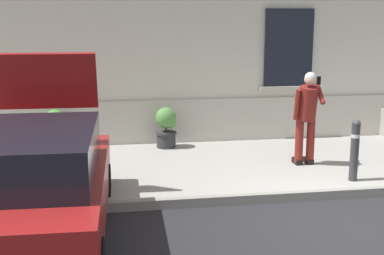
{
  "coord_description": "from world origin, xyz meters",
  "views": [
    {
      "loc": [
        -3.31,
        -6.4,
        2.79
      ],
      "look_at": [
        -2.02,
        1.6,
        1.1
      ],
      "focal_mm": 48.06,
      "sensor_mm": 36.0,
      "label": 1
    }
  ],
  "objects_px": {
    "hatchback_car_red": "(35,182)",
    "bollard_near_person": "(355,148)",
    "person_on_phone": "(307,112)",
    "planter_charcoal": "(166,126)",
    "planter_cream": "(56,129)"
  },
  "relations": [
    {
      "from": "hatchback_car_red",
      "to": "bollard_near_person",
      "type": "distance_m",
      "value": 5.15
    },
    {
      "from": "person_on_phone",
      "to": "bollard_near_person",
      "type": "bearing_deg",
      "value": -62.79
    },
    {
      "from": "bollard_near_person",
      "to": "planter_charcoal",
      "type": "bearing_deg",
      "value": 135.49
    },
    {
      "from": "bollard_near_person",
      "to": "person_on_phone",
      "type": "distance_m",
      "value": 1.21
    },
    {
      "from": "bollard_near_person",
      "to": "person_on_phone",
      "type": "xyz_separation_m",
      "value": [
        -0.45,
        1.03,
        0.44
      ]
    },
    {
      "from": "bollard_near_person",
      "to": "planter_cream",
      "type": "xyz_separation_m",
      "value": [
        -5.12,
        2.88,
        -0.11
      ]
    },
    {
      "from": "hatchback_car_red",
      "to": "bollard_near_person",
      "type": "height_order",
      "value": "hatchback_car_red"
    },
    {
      "from": "hatchback_car_red",
      "to": "planter_cream",
      "type": "distance_m",
      "value": 4.24
    },
    {
      "from": "hatchback_car_red",
      "to": "planter_charcoal",
      "type": "distance_m",
      "value": 4.66
    },
    {
      "from": "planter_cream",
      "to": "bollard_near_person",
      "type": "bearing_deg",
      "value": -29.4
    },
    {
      "from": "bollard_near_person",
      "to": "planter_cream",
      "type": "height_order",
      "value": "bollard_near_person"
    },
    {
      "from": "bollard_near_person",
      "to": "planter_charcoal",
      "type": "relative_size",
      "value": 1.22
    },
    {
      "from": "planter_cream",
      "to": "planter_charcoal",
      "type": "bearing_deg",
      "value": -2.27
    },
    {
      "from": "hatchback_car_red",
      "to": "planter_charcoal",
      "type": "xyz_separation_m",
      "value": [
        2.12,
        4.14,
        -0.19
      ]
    },
    {
      "from": "planter_cream",
      "to": "hatchback_car_red",
      "type": "bearing_deg",
      "value": -87.93
    }
  ]
}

